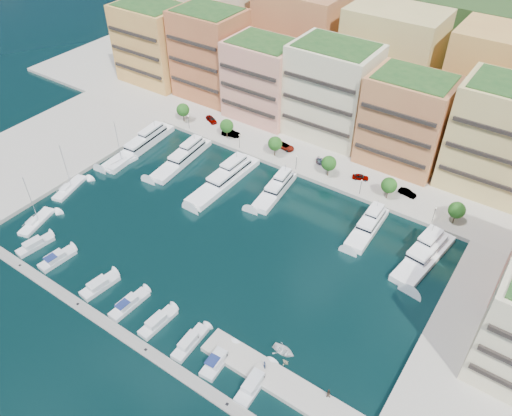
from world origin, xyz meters
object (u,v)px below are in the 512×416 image
object	(u,v)px
tree_1	(227,126)
yacht_3	(276,188)
tree_2	(275,144)
cruiser_4	(129,305)
cruiser_8	(254,383)
person_1	(328,393)
tree_4	(389,185)
person_0	(265,365)
yacht_6	(425,254)
sailboat_0	(37,222)
tree_0	(183,110)
sailboat_1	(69,188)
car_5	(407,193)
sailboat_2	(121,164)
cruiser_1	(57,259)
cruiser_6	(190,343)
cruiser_3	(100,286)
car_0	(211,119)
car_2	(285,146)
cruiser_5	(158,322)
car_1	(231,133)
yacht_1	(184,157)
tree_3	(329,163)
cruiser_7	(218,360)
cruiser_0	(35,245)
lamppost_2	(296,160)
yacht_2	(226,178)
lamppost_0	(189,120)
yacht_5	(368,225)
lamppost_1	(239,139)
lamppost_4	(435,212)
tender_1	(285,362)
car_4	(360,177)
yacht_0	(142,144)
lamppost_3	(361,185)
tender_2	(284,351)

from	to	relation	value
tree_1	yacht_3	bearing A→B (deg)	-26.65
tree_2	cruiser_4	world-z (taller)	tree_2
cruiser_8	person_1	distance (m)	12.20
tree_4	person_0	distance (m)	55.04
yacht_6	sailboat_0	world-z (taller)	sailboat_0
tree_0	sailboat_1	world-z (taller)	sailboat_1
tree_0	car_5	distance (m)	67.81
tree_1	sailboat_2	size ratio (longest dim) A/B	0.43
cruiser_1	sailboat_0	distance (m)	14.63
cruiser_6	cruiser_1	bearing A→B (deg)	-179.98
cruiser_3	car_0	bearing A→B (deg)	108.78
tree_1	car_2	size ratio (longest dim) A/B	1.08
cruiser_4	cruiser_5	distance (m)	7.44
car_1	person_0	size ratio (longest dim) A/B	2.86
car_2	yacht_1	bearing A→B (deg)	140.55
tree_3	cruiser_7	size ratio (longest dim) A/B	0.70
yacht_1	cruiser_0	distance (m)	43.76
yacht_3	cruiser_8	bearing A→B (deg)	-61.15
cruiser_0	car_1	world-z (taller)	car_1
lamppost_2	yacht_2	world-z (taller)	yacht_2
lamppost_0	cruiser_6	distance (m)	73.41
yacht_2	car_2	distance (m)	20.70
yacht_2	cruiser_3	bearing A→B (deg)	-89.12
yacht_5	cruiser_5	distance (m)	50.79
lamppost_1	lamppost_4	distance (m)	54.00
tree_4	person_1	world-z (taller)	tree_4
cruiser_6	cruiser_8	world-z (taller)	same
tree_0	person_0	size ratio (longest dim) A/B	3.12
yacht_6	car_5	distance (m)	20.31
tender_1	cruiser_7	bearing A→B (deg)	141.62
tree_4	tender_1	bearing A→B (deg)	-85.96
sailboat_2	car_4	size ratio (longest dim) A/B	3.23
cruiser_3	car_0	distance (m)	66.00
yacht_0	cruiser_0	xyz separation A→B (m)	(8.92, -41.90, -0.66)
lamppost_0	cruiser_3	bearing A→B (deg)	-66.61
lamppost_3	cruiser_0	bearing A→B (deg)	-132.02
tree_2	sailboat_2	xyz separation A→B (m)	(-31.96, -25.52, -4.43)
yacht_2	tree_4	bearing A→B (deg)	23.13
tree_2	cruiser_0	size ratio (longest dim) A/B	0.69
tree_3	cruiser_7	xyz separation A→B (m)	(9.95, -58.10, -4.17)
cruiser_5	tender_1	size ratio (longest dim) A/B	5.72
cruiser_1	cruiser_3	size ratio (longest dim) A/B	0.98
yacht_1	car_0	xyz separation A→B (m)	(-5.57, 18.97, 0.68)
tender_2	tender_1	xyz separation A→B (m)	(1.43, -1.67, -0.06)
cruiser_1	tender_1	xyz separation A→B (m)	(52.55, 6.47, -0.20)
yacht_2	cruiser_5	bearing A→B (deg)	-68.96
cruiser_1	tree_4	bearing A→B (deg)	49.91
cruiser_8	car_2	distance (m)	70.77
cruiser_4	lamppost_1	bearing A→B (deg)	104.45
lamppost_3	yacht_2	world-z (taller)	yacht_2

